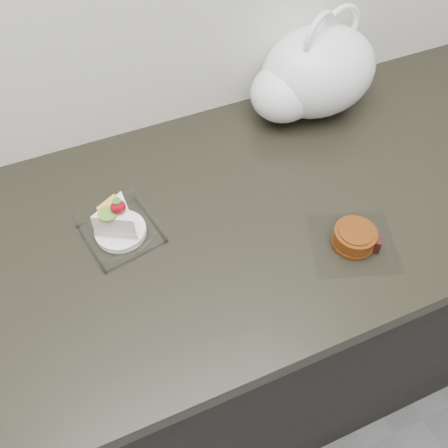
% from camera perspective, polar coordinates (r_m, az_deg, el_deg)
% --- Properties ---
extents(counter, '(2.04, 0.64, 0.90)m').
position_cam_1_polar(counter, '(1.33, -4.99, -13.07)').
color(counter, black).
rests_on(counter, ground).
extents(cake_tray, '(0.15, 0.15, 0.10)m').
position_cam_1_polar(cake_tray, '(0.94, -11.90, -0.16)').
color(cake_tray, white).
rests_on(cake_tray, counter).
extents(mooncake_wrap, '(0.20, 0.19, 0.04)m').
position_cam_1_polar(mooncake_wrap, '(0.95, 14.72, -1.63)').
color(mooncake_wrap, white).
rests_on(mooncake_wrap, counter).
extents(plastic_bag, '(0.34, 0.28, 0.24)m').
position_cam_1_polar(plastic_bag, '(1.16, 10.01, 16.43)').
color(plastic_bag, white).
rests_on(plastic_bag, counter).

